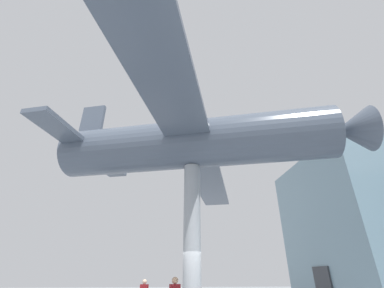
{
  "coord_description": "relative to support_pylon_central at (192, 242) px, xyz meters",
  "views": [
    {
      "loc": [
        9.4,
        -0.98,
        1.8
      ],
      "look_at": [
        0.0,
        0.0,
        6.64
      ],
      "focal_mm": 24.0,
      "sensor_mm": 36.0,
      "label": 1
    }
  ],
  "objects": [
    {
      "name": "support_pylon_central",
      "position": [
        0.0,
        0.0,
        0.0
      ],
      "size": [
        0.61,
        0.61,
        5.63
      ],
      "color": "#999EA3",
      "rests_on": "ground_plane"
    },
    {
      "name": "suspended_airplane",
      "position": [
        0.08,
        0.25,
        3.84
      ],
      "size": [
        19.94,
        12.89,
        3.49
      ],
      "rotation": [
        0.0,
        0.0,
        -0.29
      ],
      "color": "#4C5666",
      "rests_on": "support_pylon_central"
    }
  ]
}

